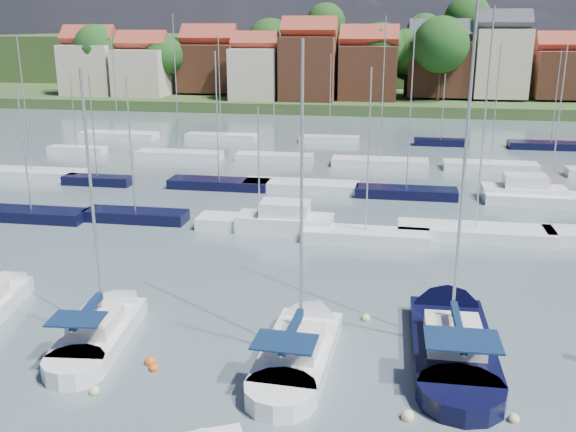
# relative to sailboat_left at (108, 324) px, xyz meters

# --- Properties ---
(ground) EXTENTS (260.00, 260.00, 0.00)m
(ground) POSITION_rel_sailboat_left_xyz_m (11.15, 37.23, -0.36)
(ground) COLOR #4C5F67
(ground) RESTS_ON ground
(sailboat_left) EXTENTS (3.67, 10.37, 13.87)m
(sailboat_left) POSITION_rel_sailboat_left_xyz_m (0.00, 0.00, 0.00)
(sailboat_left) COLOR white
(sailboat_left) RESTS_ON ground
(sailboat_centre) EXTENTS (3.53, 11.35, 15.25)m
(sailboat_centre) POSITION_rel_sailboat_left_xyz_m (9.79, -0.01, -0.01)
(sailboat_centre) COLOR white
(sailboat_centre) RESTS_ON ground
(sailboat_navy) EXTENTS (3.78, 13.50, 18.52)m
(sailboat_navy) POSITION_rel_sailboat_left_xyz_m (16.54, 2.50, -0.01)
(sailboat_navy) COLOR black
(sailboat_navy) RESTS_ON ground
(buoy_b) EXTENTS (0.45, 0.45, 0.45)m
(buoy_b) POSITION_rel_sailboat_left_xyz_m (1.87, -5.38, -0.36)
(buoy_b) COLOR beige
(buoy_b) RESTS_ON ground
(buoy_c) EXTENTS (0.53, 0.53, 0.53)m
(buoy_c) POSITION_rel_sailboat_left_xyz_m (3.26, -2.74, -0.36)
(buoy_c) COLOR #D85914
(buoy_c) RESTS_ON ground
(buoy_d) EXTENTS (0.53, 0.53, 0.53)m
(buoy_d) POSITION_rel_sailboat_left_xyz_m (14.55, -5.02, -0.36)
(buoy_d) COLOR beige
(buoy_d) RESTS_ON ground
(buoy_e) EXTENTS (0.47, 0.47, 0.47)m
(buoy_e) POSITION_rel_sailboat_left_xyz_m (12.50, 3.37, -0.36)
(buoy_e) COLOR beige
(buoy_e) RESTS_ON ground
(buoy_f) EXTENTS (0.44, 0.44, 0.44)m
(buoy_f) POSITION_rel_sailboat_left_xyz_m (18.54, -4.50, -0.36)
(buoy_f) COLOR beige
(buoy_f) RESTS_ON ground
(buoy_g) EXTENTS (0.43, 0.43, 0.43)m
(buoy_g) POSITION_rel_sailboat_left_xyz_m (3.60, -3.23, -0.36)
(buoy_g) COLOR #D85914
(buoy_g) RESTS_ON ground
(marina_field) EXTENTS (79.62, 41.41, 15.93)m
(marina_field) POSITION_rel_sailboat_left_xyz_m (13.06, 32.38, 0.07)
(marina_field) COLOR white
(marina_field) RESTS_ON ground
(far_shore_town) EXTENTS (212.46, 90.00, 22.27)m
(far_shore_town) POSITION_rel_sailboat_left_xyz_m (13.38, 129.90, 4.24)
(far_shore_town) COLOR #3D5028
(far_shore_town) RESTS_ON ground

